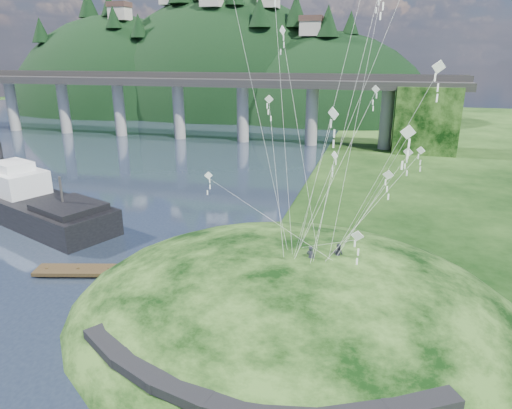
# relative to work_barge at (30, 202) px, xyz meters

# --- Properties ---
(ground) EXTENTS (320.00, 320.00, 0.00)m
(ground) POSITION_rel_work_barge_xyz_m (25.96, -13.97, -2.18)
(ground) COLOR black
(ground) RESTS_ON ground
(grass_hill) EXTENTS (36.00, 32.00, 13.00)m
(grass_hill) POSITION_rel_work_barge_xyz_m (33.96, -11.97, -3.68)
(grass_hill) COLOR black
(grass_hill) RESTS_ON ground
(footpath) EXTENTS (22.29, 5.84, 0.83)m
(footpath) POSITION_rel_work_barge_xyz_m (33.42, -23.72, -0.09)
(footpath) COLOR black
(footpath) RESTS_ON ground
(bridge) EXTENTS (160.00, 11.00, 15.00)m
(bridge) POSITION_rel_work_barge_xyz_m (-0.50, 56.09, 7.53)
(bridge) COLOR #2D2B2B
(bridge) RESTS_ON ground
(far_ridge) EXTENTS (153.00, 70.00, 94.50)m
(far_ridge) POSITION_rel_work_barge_xyz_m (-17.62, 108.20, -9.61)
(far_ridge) COLOR black
(far_ridge) RESTS_ON ground
(work_barge) EXTENTS (25.60, 15.39, 8.69)m
(work_barge) POSITION_rel_work_barge_xyz_m (0.00, 0.00, 0.00)
(work_barge) COLOR black
(work_barge) RESTS_ON ground
(wooden_dock) EXTENTS (13.25, 5.31, 0.94)m
(wooden_dock) POSITION_rel_work_barge_xyz_m (16.96, -10.36, -1.77)
(wooden_dock) COLOR #322514
(wooden_dock) RESTS_ON ground
(kite_flyers) EXTENTS (2.71, 2.03, 1.76)m
(kite_flyers) POSITION_rel_work_barge_xyz_m (36.55, -11.86, 3.58)
(kite_flyers) COLOR #242531
(kite_flyers) RESTS_ON ground
(kite_swarm) EXTENTS (19.09, 15.83, 19.90)m
(kite_swarm) POSITION_rel_work_barge_xyz_m (36.78, -8.61, 15.09)
(kite_swarm) COLOR white
(kite_swarm) RESTS_ON ground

